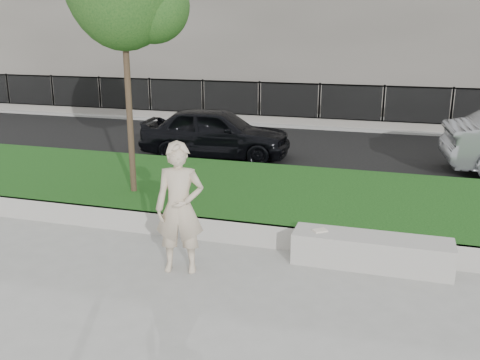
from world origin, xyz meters
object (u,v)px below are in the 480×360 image
(book, at_px, (320,230))
(stone_bench, at_px, (371,251))
(man, at_px, (180,208))
(car_dark, at_px, (216,132))

(book, bearing_deg, stone_bench, -36.26)
(book, bearing_deg, man, 169.27)
(car_dark, bearing_deg, man, -169.03)
(man, xyz_separation_m, book, (1.92, 0.94, -0.49))
(stone_bench, bearing_deg, car_dark, 127.83)
(car_dark, bearing_deg, book, -151.41)
(man, relative_size, car_dark, 0.48)
(stone_bench, relative_size, car_dark, 0.58)
(man, bearing_deg, stone_bench, 5.62)
(man, distance_m, car_dark, 7.04)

